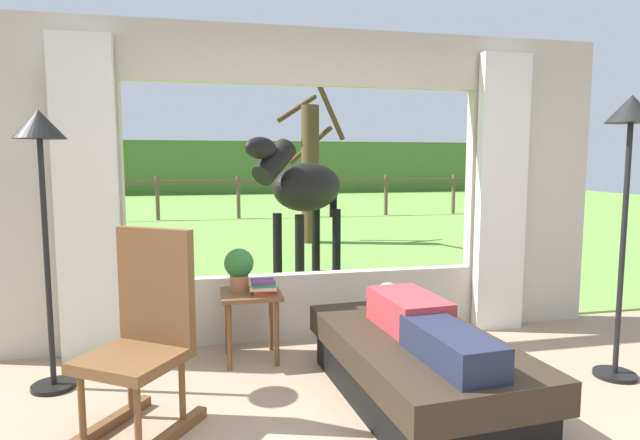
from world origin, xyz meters
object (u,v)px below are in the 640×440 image
Objects in this scene: recliner_sofa at (417,367)px; floor_lamp_left at (41,166)px; rocking_chair at (144,334)px; horse at (304,189)px; potted_plant at (239,267)px; pasture_tree at (310,169)px; floor_lamp_right at (629,152)px; side_table at (251,304)px; book_stack at (264,287)px; reclining_person at (421,322)px.

recliner_sofa is 0.98× the size of floor_lamp_left.
horse is (1.54, 3.42, 0.61)m from rocking_chair.
potted_plant is (-1.02, 0.98, 0.48)m from recliner_sofa.
floor_lamp_left is at bearing -166.78° from potted_plant.
pasture_tree reaches higher than floor_lamp_left.
recliner_sofa is 2.67m from floor_lamp_left.
floor_lamp_right is 0.66× the size of pasture_tree.
side_table is at bearing -105.80° from pasture_tree.
floor_lamp_right reaches higher than side_table.
book_stack is 5.76m from pasture_tree.
rocking_chair is 3.25m from floor_lamp_right.
reclining_person is at bearing -18.09° from floor_lamp_left.
rocking_chair is (-1.60, 0.05, 0.02)m from reclining_person.
floor_lamp_left is 1.04× the size of horse.
reclining_person is 2.76× the size of side_table.
reclining_person is 1.46m from potted_plant.
pasture_tree is (2.20, 6.39, 0.80)m from rocking_chair.
potted_plant is 0.18× the size of horse.
pasture_tree is at bearing 98.01° from floor_lamp_right.
recliner_sofa is 2.00m from floor_lamp_right.
recliner_sofa is 5.51× the size of potted_plant.
potted_plant is at bearing 131.80° from recliner_sofa.
side_table is at bearing 88.29° from rocking_chair.
book_stack is 2.74m from horse.
floor_lamp_left is at bearing 170.49° from floor_lamp_right.
rocking_chair is 6.80m from pasture_tree.
pasture_tree reaches higher than rocking_chair.
pasture_tree is at bearing 80.23° from reclining_person.
rocking_chair is (-1.60, -0.00, 0.33)m from recliner_sofa.
reclining_person is 1.28× the size of rocking_chair.
rocking_chair is at bearing -46.33° from floor_lamp_left.
pasture_tree is at bearing 75.24° from book_stack.
floor_lamp_right is (1.50, 0.11, 1.03)m from reclining_person.
recliner_sofa is 0.60× the size of pasture_tree.
side_table reaches higher than recliner_sofa.
pasture_tree is at bearing 74.20° from side_table.
recliner_sofa is 1.57× the size of rocking_chair.
side_table is 0.18m from book_stack.
floor_lamp_right is at bearing 34.95° from rocking_chair.
book_stack is 0.12× the size of floor_lamp_left.
recliner_sofa is 1.50m from potted_plant.
reclining_person is at bearing -95.37° from pasture_tree.
recliner_sofa is at bearing 33.92° from rocking_chair.
reclining_person is at bearing -45.84° from side_table.
potted_plant reaches higher than reclining_person.
pasture_tree is (0.61, 6.43, 0.82)m from reclining_person.
floor_lamp_right is at bearing -20.09° from potted_plant.
floor_lamp_left is 0.94× the size of floor_lamp_right.
horse is (0.88, 2.50, 0.73)m from side_table.
potted_plant is 0.17× the size of floor_lamp_right.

